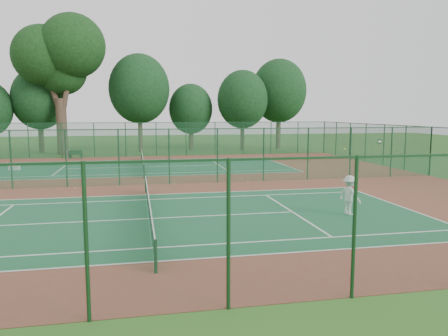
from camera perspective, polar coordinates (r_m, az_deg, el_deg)
The scene contains 19 objects.
ground at distance 27.72m, azimuth -10.29°, elevation -2.17°, with size 120.00×120.00×0.00m, color #2B591C.
red_pad at distance 27.71m, azimuth -10.29°, elevation -2.16°, with size 40.00×36.00×0.01m, color maroon.
court_near at distance 18.89m, azimuth -9.75°, elevation -6.54°, with size 23.77×10.97×0.01m, color #1B5733.
court_far at distance 36.62m, azimuth -10.57°, elevation 0.13°, with size 23.77×10.97×0.01m, color #1C5939.
fence_north at distance 45.43m, azimuth -10.79°, elevation 3.71°, with size 40.00×0.09×3.50m.
fence_south at distance 9.75m, azimuth -8.41°, elevation -9.09°, with size 40.00×0.09×3.50m.
fence_east at distance 34.25m, azimuth 25.37°, elevation 2.00°, with size 0.09×36.00×3.50m.
fence_divider at distance 27.49m, azimuth -10.37°, elevation 1.46°, with size 40.00×0.09×3.50m.
tennis_net_near at distance 18.77m, azimuth -9.78°, elevation -4.97°, with size 0.10×12.90×0.97m.
tennis_net_far at distance 36.56m, azimuth -10.58°, elevation 0.96°, with size 0.10×12.90×0.97m.
player_near at distance 19.95m, azimuth 16.09°, elevation -3.42°, with size 1.12×0.64×1.74m, color silver.
trash_bin at distance 45.32m, azimuth -19.72°, elevation 1.72°, with size 0.48×0.48×0.86m, color gray.
bench at distance 44.78m, azimuth -18.81°, elevation 1.71°, with size 1.43×0.70×0.85m.
kit_bag at distance 37.78m, azimuth -25.71°, elevation -0.01°, with size 0.85×0.32×0.32m, color silver.
stray_ball_a at distance 27.46m, azimuth -6.52°, elevation -2.09°, with size 0.07×0.07×0.07m, color #BBDD33.
stray_ball_b at distance 28.26m, azimuth 3.11°, elevation -1.78°, with size 0.08×0.08×0.08m, color #D5EE37.
stray_ball_c at distance 27.26m, azimuth -18.90°, elevation -2.50°, with size 0.08×0.08×0.08m, color #C2DC33.
big_tree at distance 50.46m, azimuth -20.65°, elevation 13.63°, with size 9.63×7.05×14.79m.
evergreen_row at distance 51.80m, azimuth -10.26°, elevation 2.19°, with size 39.00×5.00×12.00m, color black, non-canonical shape.
Camera 1 is at (-0.44, -27.35, 4.50)m, focal length 35.00 mm.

